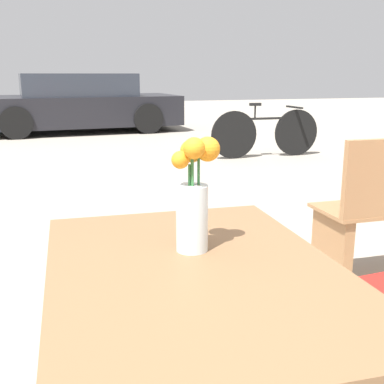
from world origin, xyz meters
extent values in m
cube|color=brown|center=(0.00, 0.00, 0.69)|extent=(0.74, 1.02, 0.03)
cylinder|color=brown|center=(-0.27, 0.45, 0.34)|extent=(0.05, 0.05, 0.67)
cylinder|color=brown|center=(0.31, 0.42, 0.34)|extent=(0.05, 0.05, 0.67)
cylinder|color=silver|center=(0.03, 0.11, 0.79)|extent=(0.08, 0.08, 0.18)
cylinder|color=silver|center=(0.03, 0.11, 0.76)|extent=(0.07, 0.07, 0.10)
cylinder|color=#337038|center=(0.04, 0.12, 0.83)|extent=(0.01, 0.01, 0.24)
sphere|color=orange|center=(0.07, 0.12, 0.97)|extent=(0.06, 0.06, 0.06)
cylinder|color=#337038|center=(0.03, 0.12, 0.83)|extent=(0.01, 0.01, 0.23)
sphere|color=orange|center=(0.04, 0.15, 0.97)|extent=(0.06, 0.06, 0.06)
cylinder|color=#337038|center=(0.02, 0.11, 0.82)|extent=(0.01, 0.01, 0.22)
sphere|color=orange|center=(-0.01, 0.11, 0.95)|extent=(0.05, 0.05, 0.05)
cylinder|color=#337038|center=(0.03, 0.11, 0.84)|extent=(0.01, 0.01, 0.25)
sphere|color=orange|center=(0.02, 0.08, 0.98)|extent=(0.05, 0.05, 0.05)
cylinder|color=red|center=(0.66, 0.29, 0.21)|extent=(0.03, 0.03, 0.42)
cube|color=#9E7047|center=(1.13, 1.11, 0.21)|extent=(0.07, 0.33, 0.43)
cylinder|color=black|center=(2.20, 5.22, 0.33)|extent=(0.67, 0.04, 0.67)
cylinder|color=black|center=(3.17, 5.21, 0.33)|extent=(0.67, 0.04, 0.67)
cube|color=black|center=(2.68, 5.21, 0.55)|extent=(0.87, 0.04, 0.03)
cylinder|color=black|center=(2.51, 5.21, 0.65)|extent=(0.02, 0.02, 0.20)
cube|color=black|center=(2.51, 5.21, 0.75)|extent=(0.16, 0.06, 0.04)
cube|color=black|center=(3.12, 5.21, 0.70)|extent=(0.04, 0.44, 0.02)
cube|color=black|center=(0.36, 9.27, 0.44)|extent=(4.12, 2.06, 0.59)
cube|color=#2D333D|center=(0.36, 9.27, 0.95)|extent=(2.31, 1.80, 0.44)
cylinder|color=black|center=(1.55, 10.21, 0.30)|extent=(0.61, 0.22, 0.60)
cylinder|color=black|center=(1.66, 8.49, 0.30)|extent=(0.61, 0.22, 0.60)
cylinder|color=black|center=(-0.94, 10.05, 0.30)|extent=(0.61, 0.22, 0.60)
cylinder|color=black|center=(-0.83, 8.34, 0.30)|extent=(0.61, 0.22, 0.60)
camera|label=1|loc=(-0.33, -1.05, 1.16)|focal=45.00mm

